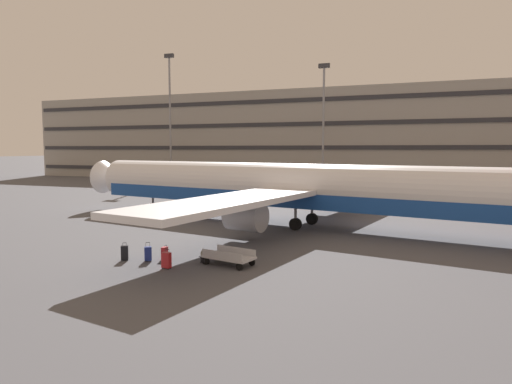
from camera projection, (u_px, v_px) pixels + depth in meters
The scene contains 12 objects.
ground_plane at pixel (229, 219), 38.60m from camera, with size 600.00×600.00×0.00m, color #4C4C51.
terminal_structure at pixel (344, 137), 86.97m from camera, with size 129.60×21.16×16.46m.
airliner at pixel (292, 188), 34.67m from camera, with size 42.47×34.77×9.97m.
light_mast_far_left at pixel (170, 109), 83.11m from camera, with size 1.80×0.50×23.12m.
light_mast_left at pixel (323, 115), 72.98m from camera, with size 1.80×0.50×19.50m.
suitcase_red at pixel (148, 254), 23.95m from camera, with size 0.45×0.43×1.01m.
suitcase_silver at pixel (125, 253), 24.13m from camera, with size 0.46×0.42×0.95m.
suitcase_navy at pixel (166, 260), 22.47m from camera, with size 0.48×0.30×0.98m.
suitcase_small at pixel (165, 253), 24.41m from camera, with size 0.28×0.39×0.78m.
backpack_laid_flat at pixel (203, 254), 24.45m from camera, with size 0.35×0.28×0.57m.
backpack_upright at pixel (204, 260), 23.43m from camera, with size 0.42×0.36×0.46m.
baggage_cart at pixel (229, 257), 23.17m from camera, with size 3.37×1.81×0.82m.
Camera 1 is at (15.96, -34.79, 5.94)m, focal length 31.81 mm.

